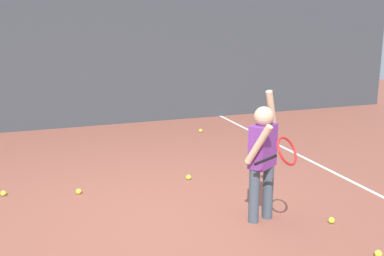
% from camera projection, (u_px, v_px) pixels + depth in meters
% --- Properties ---
extents(ground_plane, '(20.00, 20.00, 0.00)m').
position_uv_depth(ground_plane, '(163.00, 219.00, 4.92)').
color(ground_plane, brown).
extents(court_line_sideline, '(0.05, 9.00, 0.00)m').
position_uv_depth(court_line_sideline, '(319.00, 165.00, 6.69)').
color(court_line_sideline, white).
rests_on(court_line_sideline, ground).
extents(back_fence_windscreen, '(13.43, 0.08, 3.30)m').
position_uv_depth(back_fence_windscreen, '(92.00, 39.00, 8.75)').
color(back_fence_windscreen, '#383D42').
rests_on(back_fence_windscreen, ground).
extents(fence_post_1, '(0.09, 0.09, 3.45)m').
position_uv_depth(fence_post_1, '(92.00, 35.00, 8.79)').
color(fence_post_1, slate).
rests_on(fence_post_1, ground).
extents(fence_post_2, '(0.09, 0.09, 3.45)m').
position_uv_depth(fence_post_2, '(376.00, 31.00, 10.94)').
color(fence_post_2, slate).
rests_on(fence_post_2, ground).
extents(tennis_player, '(0.50, 0.83, 1.35)m').
position_uv_depth(tennis_player, '(264.00, 154.00, 4.72)').
color(tennis_player, '#3F4C59').
rests_on(tennis_player, ground).
extents(tennis_ball_0, '(0.07, 0.07, 0.07)m').
position_uv_depth(tennis_ball_0, '(189.00, 177.00, 6.10)').
color(tennis_ball_0, '#CCE033').
rests_on(tennis_ball_0, ground).
extents(tennis_ball_1, '(0.07, 0.07, 0.07)m').
position_uv_depth(tennis_ball_1, '(378.00, 254.00, 4.14)').
color(tennis_ball_1, '#CCE033').
rests_on(tennis_ball_1, ground).
extents(tennis_ball_2, '(0.07, 0.07, 0.07)m').
position_uv_depth(tennis_ball_2, '(331.00, 220.00, 4.81)').
color(tennis_ball_2, '#CCE033').
rests_on(tennis_ball_2, ground).
extents(tennis_ball_4, '(0.07, 0.07, 0.07)m').
position_uv_depth(tennis_ball_4, '(79.00, 191.00, 5.60)').
color(tennis_ball_4, '#CCE033').
rests_on(tennis_ball_4, ground).
extents(tennis_ball_5, '(0.07, 0.07, 0.07)m').
position_uv_depth(tennis_ball_5, '(201.00, 131.00, 8.56)').
color(tennis_ball_5, '#CCE033').
rests_on(tennis_ball_5, ground).
extents(tennis_ball_6, '(0.07, 0.07, 0.07)m').
position_uv_depth(tennis_ball_6, '(3.00, 193.00, 5.55)').
color(tennis_ball_6, '#CCE033').
rests_on(tennis_ball_6, ground).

